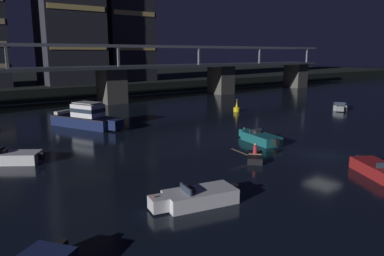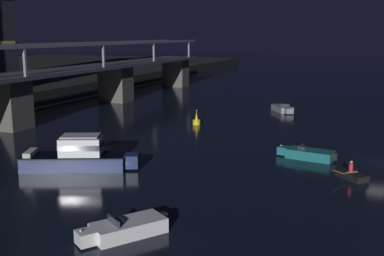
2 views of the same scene
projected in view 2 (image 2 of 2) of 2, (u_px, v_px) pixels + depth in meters
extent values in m
cube|color=#4C4944|center=(7.00, 104.00, 53.24)|extent=(3.60, 4.40, 5.55)
cube|color=#4C4944|center=(116.00, 84.00, 74.88)|extent=(3.60, 4.40, 5.55)
cube|color=#4C4944|center=(176.00, 73.00, 96.51)|extent=(3.60, 4.40, 5.55)
cube|color=#3D424C|center=(5.00, 78.00, 52.66)|extent=(100.93, 6.40, 0.45)
cube|color=slate|center=(24.00, 47.00, 50.94)|extent=(100.93, 0.36, 0.36)
cube|color=slate|center=(25.00, 62.00, 51.25)|extent=(0.30, 0.30, 3.20)
cube|color=slate|center=(104.00, 56.00, 65.67)|extent=(0.30, 0.30, 3.20)
cube|color=slate|center=(154.00, 52.00, 80.09)|extent=(0.30, 0.30, 3.20)
cube|color=slate|center=(189.00, 49.00, 94.51)|extent=(0.30, 0.30, 3.20)
cube|color=#19234C|center=(74.00, 162.00, 37.52)|extent=(5.54, 8.38, 1.20)
cube|color=#19234C|center=(132.00, 161.00, 37.63)|extent=(1.75, 1.57, 1.04)
cube|color=black|center=(74.00, 155.00, 37.41)|extent=(5.65, 8.48, 0.10)
cube|color=white|center=(81.00, 146.00, 37.28)|extent=(3.19, 3.77, 1.40)
cube|color=#283342|center=(81.00, 145.00, 37.27)|extent=(3.24, 3.82, 0.44)
cube|color=silver|center=(81.00, 136.00, 37.12)|extent=(2.87, 3.39, 0.08)
cube|color=#B7B2A8|center=(30.00, 153.00, 37.28)|extent=(2.15, 1.37, 0.36)
cube|color=silver|center=(129.00, 228.00, 25.29)|extent=(4.24, 3.71, 0.80)
cube|color=silver|center=(86.00, 238.00, 23.98)|extent=(1.30, 1.33, 0.70)
cube|color=#283342|center=(114.00, 221.00, 24.72)|extent=(0.85, 1.17, 0.36)
cube|color=#262628|center=(118.00, 221.00, 24.87)|extent=(0.65, 0.69, 0.24)
cube|color=black|center=(163.00, 218.00, 26.45)|extent=(0.50, 0.50, 0.60)
sphere|color=beige|center=(81.00, 231.00, 23.76)|extent=(0.12, 0.12, 0.12)
cube|color=gray|center=(282.00, 109.00, 65.63)|extent=(4.27, 3.62, 0.80)
cube|color=gray|center=(289.00, 111.00, 63.30)|extent=(1.29, 1.32, 0.70)
cube|color=#283342|center=(285.00, 105.00, 64.70)|extent=(0.81, 1.19, 0.36)
cube|color=#262628|center=(284.00, 105.00, 64.95)|extent=(0.64, 0.69, 0.24)
cube|color=black|center=(277.00, 106.00, 67.69)|extent=(0.50, 0.50, 0.60)
sphere|color=#33D84C|center=(290.00, 108.00, 62.98)|extent=(0.12, 0.12, 0.12)
cube|color=#196066|center=(310.00, 154.00, 40.68)|extent=(2.44, 4.16, 0.80)
cube|color=#196066|center=(284.00, 150.00, 41.90)|extent=(1.13, 1.06, 0.70)
cube|color=#283342|center=(301.00, 147.00, 41.01)|extent=(1.35, 0.33, 0.36)
cube|color=#262628|center=(304.00, 148.00, 40.89)|extent=(0.62, 0.49, 0.24)
cube|color=black|center=(335.00, 157.00, 39.56)|extent=(0.42, 0.42, 0.60)
sphere|color=beige|center=(281.00, 145.00, 41.95)|extent=(0.12, 0.12, 0.12)
cylinder|color=yellow|center=(196.00, 122.00, 56.06)|extent=(0.90, 0.90, 0.60)
cone|color=yellow|center=(196.00, 116.00, 55.90)|extent=(0.36, 0.36, 1.00)
sphere|color=#F2EAB2|center=(197.00, 111.00, 55.79)|extent=(0.16, 0.16, 0.16)
cube|color=black|center=(351.00, 175.00, 35.19)|extent=(2.64, 2.59, 0.48)
cube|color=#7F6647|center=(352.00, 172.00, 35.14)|extent=(0.83, 0.85, 0.06)
cylinder|color=#B22633|center=(351.00, 167.00, 35.17)|extent=(0.32, 0.32, 0.60)
sphere|color=tan|center=(351.00, 162.00, 35.09)|extent=(0.22, 0.22, 0.22)
cylinder|color=olive|center=(340.00, 173.00, 34.74)|extent=(1.09, 1.13, 0.59)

